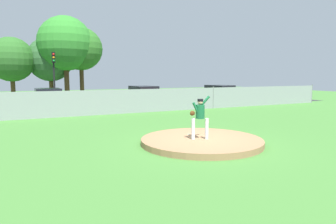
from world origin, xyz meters
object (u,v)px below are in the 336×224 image
baseball (189,135)px  parked_car_white (48,100)px  traffic_light_near (54,69)px  parked_car_red (144,97)px  pitcher_youth (200,114)px  parked_car_champagne (219,94)px

baseball → parked_car_white: bearing=106.1°
traffic_light_near → parked_car_red: bearing=-36.8°
pitcher_youth → baseball: 1.17m
pitcher_youth → parked_car_white: (-3.92, 14.35, -0.36)m
baseball → traffic_light_near: (-2.95, 18.22, 2.88)m
pitcher_youth → traffic_light_near: 19.32m
pitcher_youth → parked_car_white: pitcher_youth is taller
pitcher_youth → traffic_light_near: bearing=98.8°
baseball → parked_car_champagne: parked_car_champagne is taller
pitcher_youth → parked_car_white: 14.88m
baseball → parked_car_white: (-3.92, 13.58, 0.52)m
pitcher_youth → parked_car_red: bearing=76.1°
parked_car_champagne → traffic_light_near: bearing=162.3°
baseball → traffic_light_near: traffic_light_near is taller
traffic_light_near → parked_car_white: bearing=-101.8°
baseball → parked_car_champagne: bearing=49.9°
baseball → parked_car_white: size_ratio=0.02×
baseball → pitcher_youth: bearing=-89.6°
baseball → parked_car_champagne: (11.47, 13.61, 0.55)m
pitcher_youth → parked_car_champagne: bearing=51.4°
parked_car_champagne → traffic_light_near: traffic_light_near is taller
pitcher_youth → parked_car_champagne: 18.40m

